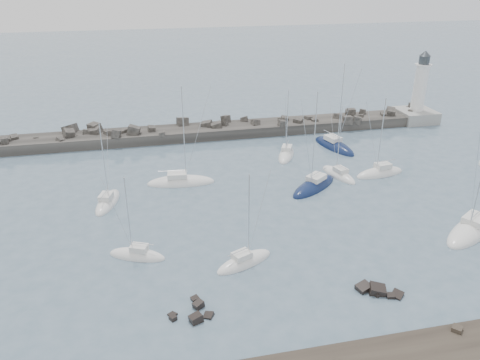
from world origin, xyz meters
The scene contains 15 objects.
ground centered at (0.00, 0.00, 0.00)m, with size 400.00×400.00×0.00m, color slate.
rock_cluster_near centered at (-3.72, -9.67, 0.10)m, with size 4.30×4.02×1.31m.
rock_cluster_far centered at (13.73, -10.29, 0.11)m, with size 4.36×3.16×1.49m.
breakwater centered at (-7.35, 38.01, 0.32)m, with size 115.00×7.55×4.88m.
lighthouse centered at (47.00, 38.00, 3.09)m, with size 7.00×7.00×14.60m.
sailboat_3 centered at (-12.23, 14.34, 0.14)m, with size 4.24×7.74×11.83m.
sailboat_4 centered at (-2.16, 18.51, 0.14)m, with size 9.97×3.98×15.27m.
sailboat_5 centered at (-8.66, 0.87, 0.14)m, with size 6.58×4.34×10.24m.
sailboat_6 centered at (15.94, 25.42, 0.15)m, with size 5.39×7.80×12.10m.
sailboat_7 centered at (2.36, -2.80, 0.13)m, with size 7.17×4.77×11.04m.
sailboat_8 centered at (25.22, 27.47, 0.15)m, with size 5.63×10.38×15.69m.
sailboat_9 centered at (27.41, 15.22, 0.16)m, with size 8.29×3.63×12.89m.
sailboat_10 centered at (21.17, 16.08, 0.13)m, with size 4.07×7.59×11.52m.
sailboat_11 centered at (30.06, -2.27, 0.14)m, with size 11.07×8.59×17.08m.
sailboat_13 centered at (16.14, 13.10, 0.14)m, with size 9.41×8.11×15.04m.
Camera 1 is at (-6.94, -42.93, 28.74)m, focal length 35.00 mm.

